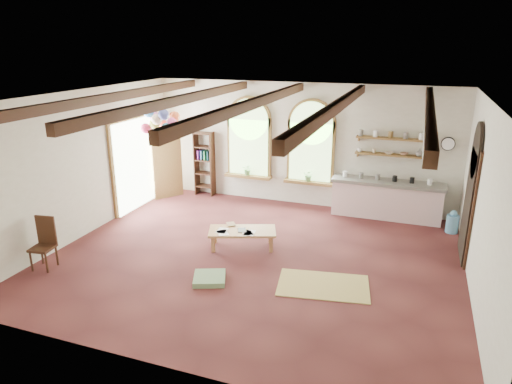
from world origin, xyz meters
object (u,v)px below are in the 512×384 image
at_px(kitchen_counter, 386,199).
at_px(balloon_cluster, 160,120).
at_px(side_chair, 44,254).
at_px(coffee_table, 242,232).

bearing_deg(kitchen_counter, balloon_cluster, -165.03).
relative_size(kitchen_counter, balloon_cluster, 2.31).
bearing_deg(side_chair, balloon_cluster, 80.75).
bearing_deg(coffee_table, side_chair, -146.77).
bearing_deg(kitchen_counter, side_chair, -140.11).
bearing_deg(balloon_cluster, kitchen_counter, 14.97).
bearing_deg(side_chair, coffee_table, 33.23).
xyz_separation_m(kitchen_counter, coffee_table, (-2.70, -2.85, -0.12)).
height_order(kitchen_counter, balloon_cluster, balloon_cluster).
xyz_separation_m(coffee_table, side_chair, (-3.25, -2.13, -0.06)).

